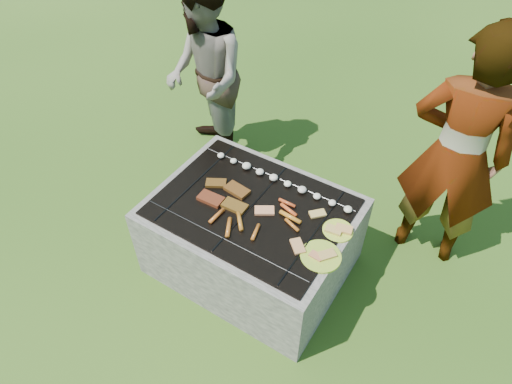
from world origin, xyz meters
TOP-DOWN VIEW (x-y plane):
  - lawn at (0.00, 0.00)m, footprint 60.00×60.00m
  - fire_pit at (0.00, 0.00)m, footprint 1.30×1.00m
  - mushrooms at (0.04, 0.29)m, footprint 1.05×0.06m
  - pork_slabs at (-0.20, -0.02)m, footprint 0.39×0.27m
  - sausages at (0.11, -0.08)m, footprint 0.52×0.46m
  - bread_on_grate at (0.27, -0.00)m, footprint 0.46×0.42m
  - plate_far at (0.56, 0.11)m, footprint 0.25×0.25m
  - plate_near at (0.56, -0.12)m, footprint 0.29×0.29m
  - cook at (1.00, 0.85)m, footprint 0.70×0.51m
  - bystander at (-1.00, 0.85)m, footprint 1.00×0.99m

SIDE VIEW (x-z plane):
  - lawn at x=0.00m, z-range 0.00..0.00m
  - fire_pit at x=0.00m, z-range -0.03..0.59m
  - plate_near at x=0.56m, z-range 0.59..0.63m
  - plate_far at x=0.56m, z-range 0.60..0.63m
  - bread_on_grate at x=0.27m, z-range 0.61..0.63m
  - pork_slabs at x=-0.20m, z-range 0.61..0.64m
  - sausages at x=0.11m, z-range 0.61..0.64m
  - mushrooms at x=0.04m, z-range 0.61..0.65m
  - bystander at x=-1.00m, z-range 0.00..1.63m
  - cook at x=1.00m, z-range 0.00..1.78m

